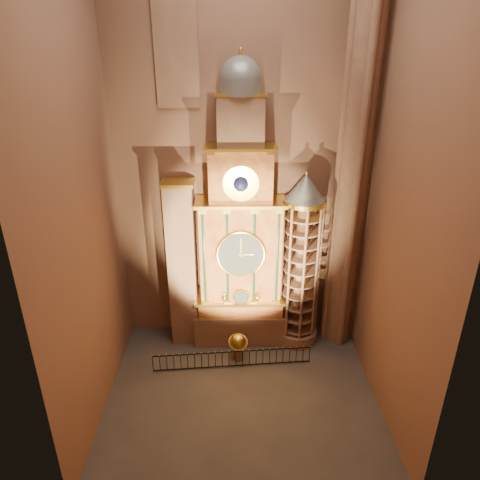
{
  "coord_description": "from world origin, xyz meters",
  "views": [
    {
      "loc": [
        -0.38,
        -17.37,
        16.6
      ],
      "look_at": [
        -0.06,
        3.0,
        7.6
      ],
      "focal_mm": 32.0,
      "sensor_mm": 36.0,
      "label": 1
    }
  ],
  "objects_px": {
    "iron_railing": "(232,359)",
    "portrait_tower": "(183,265)",
    "stair_turret": "(301,264)",
    "celestial_globe": "(238,345)",
    "astronomical_clock": "(241,241)"
  },
  "relations": [
    {
      "from": "stair_turret",
      "to": "portrait_tower",
      "type": "bearing_deg",
      "value": 177.67
    },
    {
      "from": "stair_turret",
      "to": "celestial_globe",
      "type": "relative_size",
      "value": 6.58
    },
    {
      "from": "portrait_tower",
      "to": "iron_railing",
      "type": "height_order",
      "value": "portrait_tower"
    },
    {
      "from": "iron_railing",
      "to": "stair_turret",
      "type": "bearing_deg",
      "value": 32.66
    },
    {
      "from": "stair_turret",
      "to": "celestial_globe",
      "type": "bearing_deg",
      "value": -153.76
    },
    {
      "from": "celestial_globe",
      "to": "astronomical_clock",
      "type": "bearing_deg",
      "value": 85.2
    },
    {
      "from": "portrait_tower",
      "to": "stair_turret",
      "type": "xyz_separation_m",
      "value": [
        6.9,
        -0.28,
        0.12
      ]
    },
    {
      "from": "stair_turret",
      "to": "celestial_globe",
      "type": "height_order",
      "value": "stair_turret"
    },
    {
      "from": "iron_railing",
      "to": "portrait_tower",
      "type": "bearing_deg",
      "value": 135.44
    },
    {
      "from": "iron_railing",
      "to": "celestial_globe",
      "type": "bearing_deg",
      "value": 66.26
    },
    {
      "from": "astronomical_clock",
      "to": "portrait_tower",
      "type": "distance_m",
      "value": 3.73
    },
    {
      "from": "portrait_tower",
      "to": "iron_railing",
      "type": "distance_m",
      "value": 6.12
    },
    {
      "from": "portrait_tower",
      "to": "iron_railing",
      "type": "xyz_separation_m",
      "value": [
        2.89,
        -2.85,
        -4.58
      ]
    },
    {
      "from": "astronomical_clock",
      "to": "celestial_globe",
      "type": "relative_size",
      "value": 10.18
    },
    {
      "from": "astronomical_clock",
      "to": "celestial_globe",
      "type": "distance_m",
      "value": 6.06
    }
  ]
}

